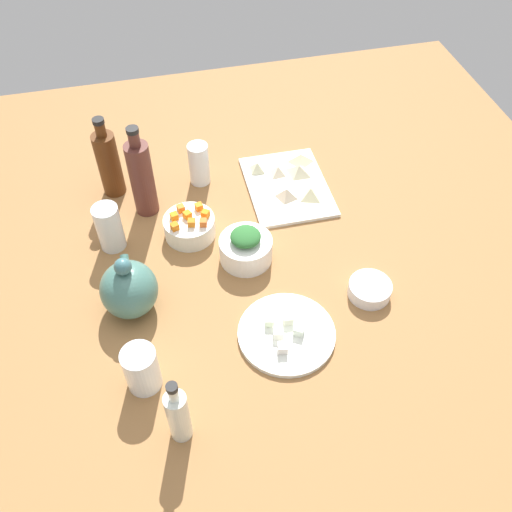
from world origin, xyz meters
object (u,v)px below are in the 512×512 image
Objects in this scene: plate_tofu at (286,334)px; bottle_1 at (142,177)px; bottle_2 at (178,415)px; bottle_0 at (109,163)px; drinking_glass_1 at (142,369)px; drinking_glass_2 at (109,227)px; bowl_greens at (246,249)px; teapot at (129,289)px; bowl_small_side at (370,289)px; bowl_carrots at (190,227)px; cutting_board at (287,186)px; drinking_glass_0 at (199,164)px.

bottle_1 is at bearing 28.26° from plate_tofu.
bottle_2 is at bearing 179.67° from bottle_1.
bottle_0 is 62.82cm from drinking_glass_1.
drinking_glass_1 is 41.85cm from drinking_glass_2.
bowl_greens is 30.57cm from teapot.
bowl_small_side is (-18.05, -26.13, -1.48)cm from bowl_greens.
bowl_carrots is 20.25cm from drinking_glass_2.
plate_tofu is (-47.97, 13.55, 0.10)cm from cutting_board.
drinking_glass_0 is (40.39, -22.99, -0.39)cm from teapot.
bottle_0 reaches higher than cutting_board.
bowl_greens is (24.78, 3.75, 2.63)cm from plate_tofu.
bowl_greens reaches higher than cutting_board.
drinking_glass_0 is at bearing 32.90° from bowl_small_side.
bowl_greens is at bearing -137.65° from bottle_0.
bottle_1 is (23.63, 22.27, 8.23)cm from bowl_greens.
bowl_small_side is at bearing -99.84° from teapot.
bottle_2 reaches higher than drinking_glass_2.
bottle_2 reaches higher than bowl_carrots.
bowl_greens is 0.55× the size of bottle_0.
drinking_glass_2 is at bearing 87.79° from bowl_carrots.
bowl_greens is 0.49× the size of bottle_1.
bowl_greens reaches higher than bowl_carrots.
bowl_greens reaches higher than bowl_small_side.
drinking_glass_0 is at bearing -12.54° from bottle_2.
cutting_board is 2.35× the size of drinking_glass_0.
bottle_1 reaches higher than drinking_glass_1.
bottle_2 is 1.52× the size of drinking_glass_0.
bottle_2 is 1.69× the size of drinking_glass_1.
bowl_greens is 0.81× the size of teapot.
drinking_glass_1 is at bearing 159.92° from drinking_glass_0.
teapot is 1.46× the size of drinking_glass_1.
drinking_glass_2 reaches higher than bowl_carrots.
teapot is at bearing 80.16° from bowl_small_side.
bowl_greens is 47.98cm from bottle_2.
drinking_glass_0 reaches higher than drinking_glass_1.
drinking_glass_1 reaches higher than bowl_greens.
bowl_small_side reaches higher than plate_tofu.
bowl_small_side is 0.63× the size of teapot.
bottle_0 is at bearing 1.65° from teapot.
drinking_glass_1 reaches higher than plate_tofu.
drinking_glass_2 reaches higher than cutting_board.
bowl_small_side is at bearing -132.28° from bottle_0.
bottle_0 is 1.94× the size of drinking_glass_0.
bottle_2 is (-53.67, 10.26, 5.04)cm from bowl_carrots.
bowl_small_side is 0.38× the size of bottle_1.
drinking_glass_1 is at bearing 97.96° from plate_tofu.
drinking_glass_0 is at bearing 9.95° from plate_tofu.
bowl_carrots is at bearing -39.93° from teapot.
plate_tofu is at bearing -170.05° from drinking_glass_0.
bowl_small_side is at bearing -130.73° from bottle_1.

